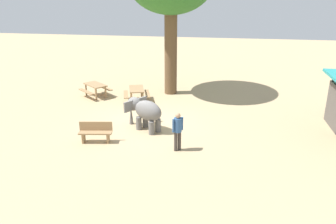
% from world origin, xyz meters
% --- Properties ---
extents(ground_plane, '(60.00, 60.00, 0.00)m').
position_xyz_m(ground_plane, '(0.00, 0.00, 0.00)').
color(ground_plane, tan).
extents(elephant, '(1.80, 1.96, 1.43)m').
position_xyz_m(elephant, '(0.73, 0.12, 0.91)').
color(elephant, slate).
rests_on(elephant, ground_plane).
extents(person_handler, '(0.37, 0.40, 1.62)m').
position_xyz_m(person_handler, '(2.65, 1.90, 0.95)').
color(person_handler, '#3F3833').
rests_on(person_handler, ground_plane).
extents(wooden_bench, '(0.61, 1.44, 0.88)m').
position_xyz_m(wooden_bench, '(2.40, -1.66, 0.47)').
color(wooden_bench, '#9E7A51').
rests_on(wooden_bench, ground_plane).
extents(picnic_table_near, '(2.10, 2.10, 0.78)m').
position_xyz_m(picnic_table_near, '(-3.68, -3.92, 0.59)').
color(picnic_table_near, '#9E7A51').
rests_on(picnic_table_near, ground_plane).
extents(picnic_table_far, '(1.86, 1.85, 0.78)m').
position_xyz_m(picnic_table_far, '(-3.21, -1.27, 0.59)').
color(picnic_table_far, '#9E7A51').
rests_on(picnic_table_far, ground_plane).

